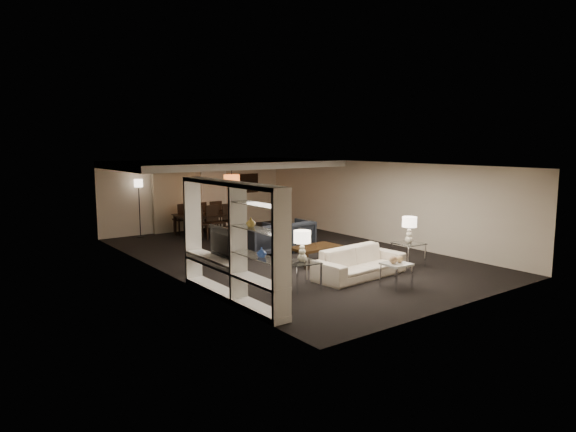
% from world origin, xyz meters
% --- Properties ---
extents(floor, '(11.00, 11.00, 0.00)m').
position_xyz_m(floor, '(0.00, 0.00, 0.00)').
color(floor, black).
rests_on(floor, ground).
extents(ceiling, '(7.00, 11.00, 0.02)m').
position_xyz_m(ceiling, '(0.00, 0.00, 2.50)').
color(ceiling, silver).
rests_on(ceiling, ground).
extents(wall_back, '(7.00, 0.02, 2.50)m').
position_xyz_m(wall_back, '(0.00, 5.50, 1.25)').
color(wall_back, beige).
rests_on(wall_back, ground).
extents(wall_front, '(7.00, 0.02, 2.50)m').
position_xyz_m(wall_front, '(0.00, -5.50, 1.25)').
color(wall_front, beige).
rests_on(wall_front, ground).
extents(wall_left, '(0.02, 11.00, 2.50)m').
position_xyz_m(wall_left, '(-3.50, 0.00, 1.25)').
color(wall_left, beige).
rests_on(wall_left, ground).
extents(wall_right, '(0.02, 11.00, 2.50)m').
position_xyz_m(wall_right, '(3.50, 0.00, 1.25)').
color(wall_right, beige).
rests_on(wall_right, ground).
extents(ceiling_soffit, '(7.00, 4.00, 0.20)m').
position_xyz_m(ceiling_soffit, '(0.00, 3.50, 2.40)').
color(ceiling_soffit, silver).
rests_on(ceiling_soffit, ceiling).
extents(curtains, '(1.50, 0.12, 2.40)m').
position_xyz_m(curtains, '(-0.90, 5.42, 1.20)').
color(curtains, beige).
rests_on(curtains, wall_back).
extents(door, '(0.90, 0.05, 2.10)m').
position_xyz_m(door, '(0.70, 5.47, 1.05)').
color(door, silver).
rests_on(door, wall_back).
extents(painting, '(0.95, 0.04, 0.65)m').
position_xyz_m(painting, '(2.10, 5.46, 1.55)').
color(painting, '#142D38').
rests_on(painting, wall_back).
extents(media_unit, '(0.38, 3.40, 2.35)m').
position_xyz_m(media_unit, '(-3.31, -2.60, 1.18)').
color(media_unit, white).
rests_on(media_unit, wall_left).
extents(pendant_light, '(0.52, 0.52, 0.24)m').
position_xyz_m(pendant_light, '(0.30, 3.50, 1.92)').
color(pendant_light, '#D8591E').
rests_on(pendant_light, ceiling_soffit).
extents(sofa, '(2.40, 1.09, 0.68)m').
position_xyz_m(sofa, '(-0.02, -2.81, 0.34)').
color(sofa, beige).
rests_on(sofa, floor).
extents(coffee_table, '(1.31, 0.80, 0.46)m').
position_xyz_m(coffee_table, '(-0.02, -1.21, 0.23)').
color(coffee_table, black).
rests_on(coffee_table, floor).
extents(armchair_left, '(0.94, 0.96, 0.87)m').
position_xyz_m(armchair_left, '(-0.62, 0.49, 0.43)').
color(armchair_left, black).
rests_on(armchair_left, floor).
extents(armchair_right, '(0.97, 0.99, 0.87)m').
position_xyz_m(armchair_right, '(0.58, 0.49, 0.43)').
color(armchair_right, black).
rests_on(armchair_right, floor).
extents(side_table_left, '(0.71, 0.71, 0.60)m').
position_xyz_m(side_table_left, '(-1.72, -2.81, 0.30)').
color(side_table_left, white).
rests_on(side_table_left, floor).
extents(side_table_right, '(0.69, 0.69, 0.60)m').
position_xyz_m(side_table_right, '(1.68, -2.81, 0.30)').
color(side_table_right, silver).
rests_on(side_table_right, floor).
extents(table_lamp_left, '(0.39, 0.39, 0.66)m').
position_xyz_m(table_lamp_left, '(-1.72, -2.81, 0.93)').
color(table_lamp_left, beige).
rests_on(table_lamp_left, side_table_left).
extents(table_lamp_right, '(0.37, 0.37, 0.66)m').
position_xyz_m(table_lamp_right, '(1.68, -2.81, 0.93)').
color(table_lamp_right, white).
rests_on(table_lamp_right, side_table_right).
extents(marble_table, '(0.55, 0.55, 0.53)m').
position_xyz_m(marble_table, '(-0.02, -3.91, 0.27)').
color(marble_table, white).
rests_on(marble_table, floor).
extents(gold_gourd_a, '(0.17, 0.17, 0.17)m').
position_xyz_m(gold_gourd_a, '(-0.12, -3.91, 0.62)').
color(gold_gourd_a, tan).
rests_on(gold_gourd_a, marble_table).
extents(gold_gourd_b, '(0.15, 0.15, 0.15)m').
position_xyz_m(gold_gourd_b, '(0.08, -3.91, 0.61)').
color(gold_gourd_b, '#E9BB7B').
rests_on(gold_gourd_b, marble_table).
extents(television, '(1.09, 0.14, 0.63)m').
position_xyz_m(television, '(-3.28, -2.07, 1.06)').
color(television, black).
rests_on(television, media_unit).
extents(vase_blue, '(0.17, 0.17, 0.18)m').
position_xyz_m(vase_blue, '(-3.31, -3.66, 1.15)').
color(vase_blue, blue).
rests_on(vase_blue, media_unit).
extents(vase_amber, '(0.17, 0.17, 0.18)m').
position_xyz_m(vase_amber, '(-3.31, -3.31, 1.65)').
color(vase_amber, gold).
rests_on(vase_amber, media_unit).
extents(floor_speaker, '(0.14, 0.14, 1.02)m').
position_xyz_m(floor_speaker, '(-3.01, -0.14, 0.51)').
color(floor_speaker, black).
rests_on(floor_speaker, floor).
extents(dining_table, '(2.11, 1.28, 0.71)m').
position_xyz_m(dining_table, '(-0.29, 4.21, 0.36)').
color(dining_table, black).
rests_on(dining_table, floor).
extents(chair_nl, '(0.51, 0.51, 1.06)m').
position_xyz_m(chair_nl, '(-0.89, 3.56, 0.53)').
color(chair_nl, black).
rests_on(chair_nl, floor).
extents(chair_nm, '(0.52, 0.52, 1.06)m').
position_xyz_m(chair_nm, '(-0.29, 3.56, 0.53)').
color(chair_nm, black).
rests_on(chair_nm, floor).
extents(chair_nr, '(0.51, 0.51, 1.06)m').
position_xyz_m(chair_nr, '(0.31, 3.56, 0.53)').
color(chair_nr, black).
rests_on(chair_nr, floor).
extents(chair_fl, '(0.50, 0.50, 1.06)m').
position_xyz_m(chair_fl, '(-0.89, 4.86, 0.53)').
color(chair_fl, black).
rests_on(chair_fl, floor).
extents(chair_fm, '(0.51, 0.51, 1.06)m').
position_xyz_m(chair_fm, '(-0.29, 4.86, 0.53)').
color(chair_fm, black).
rests_on(chair_fm, floor).
extents(chair_fr, '(0.50, 0.50, 1.06)m').
position_xyz_m(chair_fr, '(0.31, 4.86, 0.53)').
color(chair_fr, black).
rests_on(chair_fr, floor).
extents(floor_lamp, '(0.30, 0.30, 1.90)m').
position_xyz_m(floor_lamp, '(-2.21, 5.20, 0.95)').
color(floor_lamp, black).
rests_on(floor_lamp, floor).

